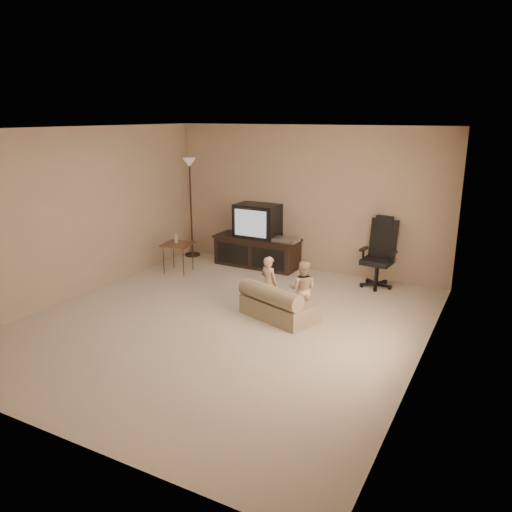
{
  "coord_description": "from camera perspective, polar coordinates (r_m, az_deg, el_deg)",
  "views": [
    {
      "loc": [
        3.25,
        -5.22,
        2.66
      ],
      "look_at": [
        0.16,
        0.6,
        0.79
      ],
      "focal_mm": 35.0,
      "sensor_mm": 36.0,
      "label": 1
    }
  ],
  "objects": [
    {
      "name": "floor",
      "position": [
        6.7,
        -3.68,
        -7.58
      ],
      "size": [
        5.5,
        5.5,
        0.0
      ],
      "primitive_type": "plane",
      "color": "beige",
      "rests_on": "ground"
    },
    {
      "name": "room_shell",
      "position": [
        6.25,
        -3.93,
        5.3
      ],
      "size": [
        5.5,
        5.5,
        5.5
      ],
      "color": "white",
      "rests_on": "floor"
    },
    {
      "name": "tv_stand",
      "position": [
        8.98,
        0.19,
        1.76
      ],
      "size": [
        1.59,
        0.61,
        1.13
      ],
      "rotation": [
        0.0,
        0.0,
        -0.02
      ],
      "color": "black",
      "rests_on": "floor"
    },
    {
      "name": "office_chair",
      "position": [
        8.17,
        13.87,
        -0.64
      ],
      "size": [
        0.56,
        0.59,
        1.12
      ],
      "rotation": [
        0.0,
        0.0,
        -0.09
      ],
      "color": "black",
      "rests_on": "floor"
    },
    {
      "name": "side_table",
      "position": [
        8.72,
        -8.96,
        1.34
      ],
      "size": [
        0.54,
        0.54,
        0.7
      ],
      "rotation": [
        0.0,
        0.0,
        0.18
      ],
      "color": "brown",
      "rests_on": "floor"
    },
    {
      "name": "floor_lamp",
      "position": [
        9.58,
        -7.54,
        8.02
      ],
      "size": [
        0.29,
        0.29,
        1.89
      ],
      "color": "#302015",
      "rests_on": "floor"
    },
    {
      "name": "child_sofa",
      "position": [
        6.75,
        2.39,
        -5.53
      ],
      "size": [
        1.14,
        0.86,
        0.5
      ],
      "rotation": [
        0.0,
        0.0,
        -0.32
      ],
      "color": "tan",
      "rests_on": "floor"
    },
    {
      "name": "toddler_left",
      "position": [
        6.95,
        1.49,
        -3.18
      ],
      "size": [
        0.34,
        0.29,
        0.79
      ],
      "primitive_type": "imported",
      "rotation": [
        0.0,
        0.0,
        2.83
      ],
      "color": "tan",
      "rests_on": "floor"
    },
    {
      "name": "toddler_right",
      "position": [
        6.78,
        5.33,
        -3.76
      ],
      "size": [
        0.41,
        0.28,
        0.78
      ],
      "primitive_type": "imported",
      "rotation": [
        0.0,
        0.0,
        3.33
      ],
      "color": "tan",
      "rests_on": "floor"
    }
  ]
}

